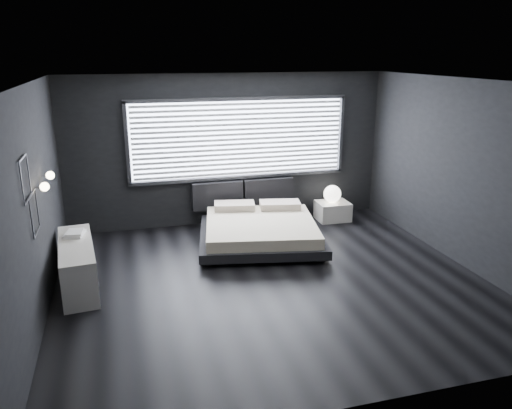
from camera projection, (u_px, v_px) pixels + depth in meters
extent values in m
plane|color=black|center=(272.00, 281.00, 7.19)|extent=(6.00, 6.00, 0.00)
plane|color=silver|center=(274.00, 81.00, 6.37)|extent=(6.00, 6.00, 0.00)
cube|color=black|center=(229.00, 150.00, 9.31)|extent=(6.00, 0.04, 2.80)
cube|color=black|center=(369.00, 268.00, 4.25)|extent=(6.00, 0.04, 2.80)
cube|color=black|center=(35.00, 204.00, 6.01)|extent=(0.04, 5.50, 2.80)
cube|color=black|center=(462.00, 173.00, 7.55)|extent=(0.04, 5.50, 2.80)
cube|color=white|center=(239.00, 139.00, 9.28)|extent=(4.00, 0.02, 1.38)
cube|color=#47474C|center=(127.00, 144.00, 8.73)|extent=(0.06, 0.08, 1.48)
cube|color=#47474C|center=(341.00, 134.00, 9.78)|extent=(0.06, 0.08, 1.48)
cube|color=#47474C|center=(239.00, 99.00, 9.04)|extent=(4.14, 0.08, 0.06)
cube|color=#47474C|center=(240.00, 177.00, 9.47)|extent=(4.14, 0.08, 0.06)
cube|color=silver|center=(240.00, 139.00, 9.23)|extent=(3.94, 0.03, 1.32)
cube|color=black|center=(217.00, 195.00, 9.39)|extent=(0.96, 0.16, 0.52)
cube|color=black|center=(268.00, 192.00, 9.64)|extent=(0.96, 0.16, 0.52)
cylinder|color=silver|center=(38.00, 187.00, 6.01)|extent=(0.10, 0.02, 0.02)
sphere|color=#FFE5B7|center=(45.00, 187.00, 6.03)|extent=(0.11, 0.11, 0.11)
cylinder|color=silver|center=(45.00, 176.00, 6.57)|extent=(0.10, 0.02, 0.02)
sphere|color=#FFE5B7|center=(50.00, 175.00, 6.58)|extent=(0.11, 0.11, 0.11)
cube|color=#47474C|center=(22.00, 158.00, 5.31)|extent=(0.01, 0.46, 0.02)
cube|color=#47474C|center=(28.00, 199.00, 5.45)|extent=(0.01, 0.46, 0.02)
cube|color=#47474C|center=(29.00, 174.00, 5.59)|extent=(0.01, 0.02, 0.46)
cube|color=#47474C|center=(22.00, 184.00, 5.17)|extent=(0.01, 0.02, 0.46)
cube|color=#47474C|center=(32.00, 194.00, 5.68)|extent=(0.01, 0.46, 0.02)
cube|color=#47474C|center=(37.00, 232.00, 5.82)|extent=(0.01, 0.46, 0.02)
cube|color=#47474C|center=(37.00, 208.00, 5.96)|extent=(0.01, 0.02, 0.46)
cube|color=#47474C|center=(31.00, 220.00, 5.54)|extent=(0.01, 0.02, 0.46)
cube|color=black|center=(208.00, 262.00, 7.74)|extent=(0.13, 0.13, 0.07)
cube|color=black|center=(321.00, 258.00, 7.87)|extent=(0.13, 0.13, 0.07)
cube|color=black|center=(209.00, 228.00, 9.24)|extent=(0.13, 0.13, 0.07)
cube|color=black|center=(304.00, 225.00, 9.38)|extent=(0.13, 0.13, 0.07)
cube|color=black|center=(261.00, 236.00, 8.52)|extent=(2.38, 2.31, 0.15)
cube|color=beige|center=(261.00, 227.00, 8.47)|extent=(2.14, 2.14, 0.19)
cube|color=beige|center=(234.00, 206.00, 9.09)|extent=(0.79, 0.52, 0.12)
cube|color=beige|center=(280.00, 205.00, 9.15)|extent=(0.79, 0.52, 0.12)
cube|color=silver|center=(333.00, 211.00, 9.75)|extent=(0.62, 0.52, 0.36)
sphere|color=white|center=(332.00, 194.00, 9.65)|extent=(0.33, 0.33, 0.33)
cube|color=silver|center=(78.00, 265.00, 6.95)|extent=(0.59, 1.64, 0.64)
cube|color=#47474C|center=(95.00, 262.00, 7.02)|extent=(0.15, 1.58, 0.62)
cube|color=white|center=(74.00, 234.00, 7.14)|extent=(0.32, 0.38, 0.04)
cube|color=white|center=(75.00, 232.00, 7.12)|extent=(0.25, 0.32, 0.03)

